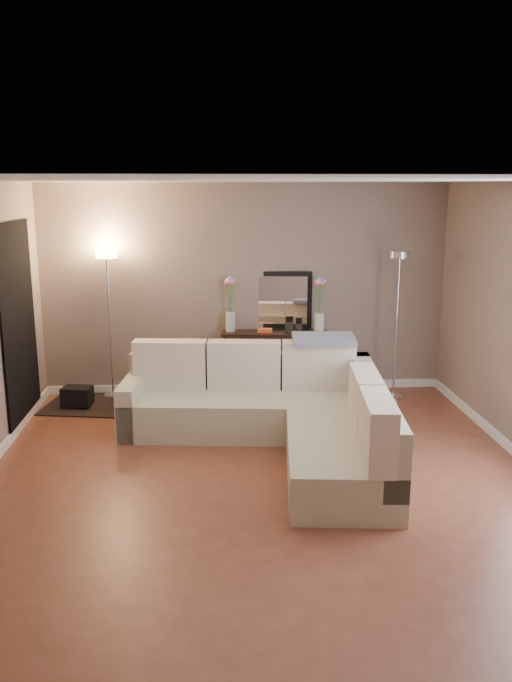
{
  "coord_description": "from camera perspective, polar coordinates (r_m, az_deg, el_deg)",
  "views": [
    {
      "loc": [
        -0.42,
        -5.4,
        2.56
      ],
      "look_at": [
        0.0,
        0.8,
        1.1
      ],
      "focal_mm": 35.0,
      "sensor_mm": 36.0,
      "label": 1
    }
  ],
  "objects": [
    {
      "name": "floor",
      "position": [
        5.99,
        0.53,
        -12.11
      ],
      "size": [
        5.0,
        5.5,
        0.01
      ],
      "primitive_type": "cube",
      "color": "brown",
      "rests_on": "ground"
    },
    {
      "name": "ceiling",
      "position": [
        5.42,
        0.59,
        13.7
      ],
      "size": [
        5.0,
        5.5,
        0.01
      ],
      "primitive_type": "cube",
      "color": "white",
      "rests_on": "ground"
    },
    {
      "name": "wall_back",
      "position": [
        8.27,
        -0.93,
        4.44
      ],
      "size": [
        5.0,
        0.02,
        2.6
      ],
      "primitive_type": "cube",
      "color": "gray",
      "rests_on": "ground"
    },
    {
      "name": "wall_front",
      "position": [
        2.96,
        4.83,
        -12.0
      ],
      "size": [
        5.0,
        0.02,
        2.6
      ],
      "primitive_type": "cube",
      "color": "gray",
      "rests_on": "ground"
    },
    {
      "name": "baseboard_back",
      "position": [
        8.53,
        -0.89,
        -3.92
      ],
      "size": [
        5.0,
        0.03,
        0.1
      ],
      "primitive_type": "cube",
      "color": "white",
      "rests_on": "ground"
    },
    {
      "name": "doorway",
      "position": [
        7.54,
        -19.67,
        1.26
      ],
      "size": [
        0.02,
        1.2,
        2.2
      ],
      "primitive_type": "cube",
      "color": "black",
      "rests_on": "ground"
    },
    {
      "name": "sectional_sofa",
      "position": [
        6.69,
        2.1,
        -6.14
      ],
      "size": [
        2.7,
        2.76,
        0.93
      ],
      "color": "#BFBC9B",
      "rests_on": "floor"
    },
    {
      "name": "throw_blanket",
      "position": [
        7.16,
        5.84,
        0.18
      ],
      "size": [
        0.68,
        0.42,
        0.09
      ],
      "primitive_type": "cube",
      "rotation": [
        0.1,
        0.0,
        -0.05
      ],
      "color": "gray",
      "rests_on": "sectional_sofa"
    },
    {
      "name": "console_table",
      "position": [
        8.3,
        1.03,
        -1.53
      ],
      "size": [
        1.33,
        0.51,
        0.8
      ],
      "color": "black",
      "rests_on": "floor"
    },
    {
      "name": "leaning_mirror",
      "position": [
        8.31,
        1.66,
        3.54
      ],
      "size": [
        0.91,
        0.16,
        0.72
      ],
      "color": "black",
      "rests_on": "console_table"
    },
    {
      "name": "table_decor",
      "position": [
        8.17,
        1.57,
        0.99
      ],
      "size": [
        0.55,
        0.16,
        0.13
      ],
      "color": "#EF5D2A",
      "rests_on": "console_table"
    },
    {
      "name": "flower_vase_left",
      "position": [
        8.19,
        -2.22,
        2.84
      ],
      "size": [
        0.15,
        0.13,
        0.68
      ],
      "color": "silver",
      "rests_on": "console_table"
    },
    {
      "name": "flower_vase_right",
      "position": [
        8.16,
        5.47,
        2.75
      ],
      "size": [
        0.15,
        0.13,
        0.68
      ],
      "color": "silver",
      "rests_on": "console_table"
    },
    {
      "name": "floor_lamp_lit",
      "position": [
        8.18,
        -12.55,
        3.84
      ],
      "size": [
        0.29,
        0.29,
        1.8
      ],
      "color": "silver",
      "rests_on": "floor"
    },
    {
      "name": "floor_lamp_unlit",
      "position": [
        8.11,
        12.08,
        3.82
      ],
      "size": [
        0.32,
        0.32,
        1.81
      ],
      "color": "silver",
      "rests_on": "floor"
    },
    {
      "name": "charcoal_rug",
      "position": [
        8.19,
        -13.5,
        -5.32
      ],
      "size": [
        1.3,
        1.06,
        0.02
      ],
      "primitive_type": "cube",
      "rotation": [
        0.0,
        0.0,
        -0.16
      ],
      "color": "black",
      "rests_on": "floor"
    },
    {
      "name": "black_bag",
      "position": [
        8.13,
        -15.09,
        -4.56
      ],
      "size": [
        0.37,
        0.29,
        0.22
      ],
      "primitive_type": "cube",
      "rotation": [
        0.0,
        0.0,
        -0.16
      ],
      "color": "black",
      "rests_on": "charcoal_rug"
    }
  ]
}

